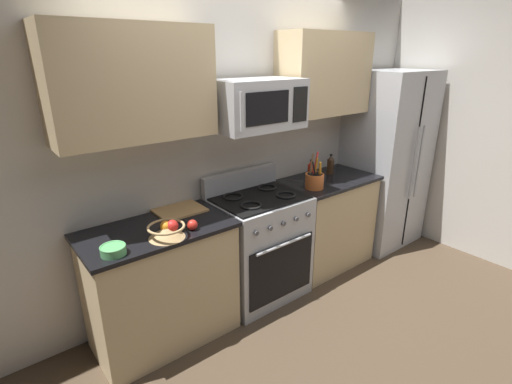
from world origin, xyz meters
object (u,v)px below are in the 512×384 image
(fruit_basket, at_px, (167,230))
(bottle_soy, at_px, (330,165))
(range_oven, at_px, (259,245))
(microwave, at_px, (258,104))
(prep_bowl, at_px, (113,250))
(utensil_crock, at_px, (315,180))
(cutting_board, at_px, (180,210))
(refrigerator, at_px, (386,160))
(apple_loose, at_px, (192,225))
(bottle_hot_sauce, at_px, (311,169))

(fruit_basket, distance_m, bottle_soy, 1.92)
(range_oven, xyz_separation_m, bottle_soy, (0.99, 0.10, 0.53))
(microwave, relative_size, prep_bowl, 4.71)
(fruit_basket, bearing_deg, utensil_crock, 2.73)
(cutting_board, bearing_deg, range_oven, -14.38)
(range_oven, relative_size, refrigerator, 0.58)
(refrigerator, relative_size, cutting_board, 5.29)
(apple_loose, bearing_deg, bottle_soy, 9.21)
(prep_bowl, bearing_deg, bottle_hot_sauce, 9.02)
(range_oven, relative_size, cutting_board, 3.06)
(prep_bowl, bearing_deg, bottle_soy, 7.13)
(fruit_basket, bearing_deg, cutting_board, 51.66)
(fruit_basket, height_order, cutting_board, fruit_basket)
(refrigerator, relative_size, prep_bowl, 12.34)
(refrigerator, relative_size, bottle_hot_sauce, 10.78)
(microwave, relative_size, fruit_basket, 2.92)
(cutting_board, bearing_deg, utensil_crock, -12.88)
(apple_loose, bearing_deg, microwave, 15.61)
(cutting_board, distance_m, prep_bowl, 0.71)
(microwave, height_order, cutting_board, microwave)
(refrigerator, bearing_deg, apple_loose, -176.28)
(range_oven, distance_m, refrigerator, 1.82)
(utensil_crock, bearing_deg, apple_loose, -176.73)
(range_oven, bearing_deg, cutting_board, 165.62)
(range_oven, distance_m, utensil_crock, 0.75)
(bottle_soy, xyz_separation_m, prep_bowl, (-2.26, -0.28, -0.06))
(fruit_basket, bearing_deg, range_oven, 10.87)
(refrigerator, height_order, cutting_board, refrigerator)
(prep_bowl, bearing_deg, apple_loose, 0.41)
(microwave, xyz_separation_m, bottle_hot_sauce, (0.75, 0.11, -0.68))
(bottle_soy, bearing_deg, utensil_crock, -155.16)
(fruit_basket, relative_size, apple_loose, 3.35)
(bottle_hot_sauce, bearing_deg, apple_loose, -167.92)
(range_oven, xyz_separation_m, prep_bowl, (-1.27, -0.18, 0.47))
(range_oven, bearing_deg, microwave, 90.07)
(range_oven, distance_m, bottle_hot_sauce, 0.92)
(refrigerator, height_order, fruit_basket, refrigerator)
(refrigerator, relative_size, apple_loose, 25.62)
(bottle_hot_sauce, relative_size, prep_bowl, 1.14)
(prep_bowl, bearing_deg, cutting_board, 29.16)
(refrigerator, distance_m, bottle_hot_sauce, 1.02)
(refrigerator, xyz_separation_m, apple_loose, (-2.49, -0.16, 0.01))
(refrigerator, relative_size, utensil_crock, 5.71)
(utensil_crock, xyz_separation_m, fruit_basket, (-1.46, -0.07, -0.03))
(utensil_crock, xyz_separation_m, apple_loose, (-1.27, -0.07, -0.04))
(range_oven, relative_size, microwave, 1.52)
(cutting_board, xyz_separation_m, bottle_hot_sauce, (1.39, -0.03, 0.07))
(bottle_soy, bearing_deg, refrigerator, -8.59)
(fruit_basket, height_order, bottle_hot_sauce, bottle_hot_sauce)
(microwave, height_order, bottle_soy, microwave)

